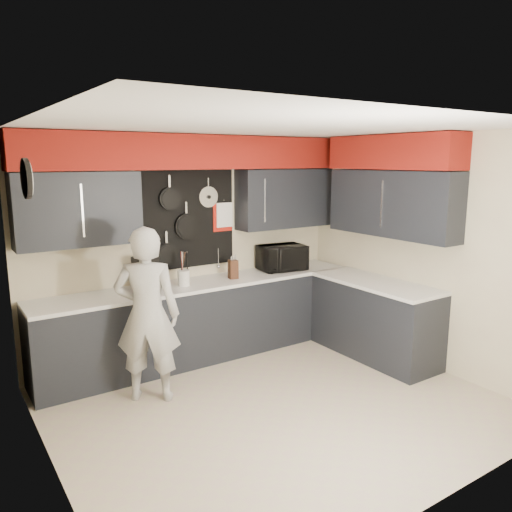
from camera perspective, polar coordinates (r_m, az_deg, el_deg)
ground at (r=5.01m, az=2.28°, el=-16.59°), size 4.00×4.00×0.00m
back_wall_assembly at (r=5.83m, az=-6.86°, el=7.85°), size 4.00×0.36×2.60m
right_wall_assembly at (r=5.92m, az=15.67°, el=6.92°), size 0.36×3.50×2.60m
left_wall_assembly at (r=3.79m, az=-23.03°, el=-4.97°), size 0.05×3.50×2.60m
base_cabinets at (r=5.95m, az=-0.27°, el=-7.25°), size 3.95×2.20×0.92m
microwave at (r=6.41m, az=2.99°, el=-0.20°), size 0.62×0.47×0.32m
knife_block at (r=5.95m, az=-2.63°, el=-1.53°), size 0.12×0.12×0.22m
utensil_crock at (r=5.68m, az=-8.27°, el=-2.49°), size 0.14×0.14×0.18m
coffee_maker at (r=5.56m, az=-12.62°, el=-1.86°), size 0.25×0.28×0.37m
person at (r=4.92m, az=-12.32°, el=-6.59°), size 0.75×0.68×1.71m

